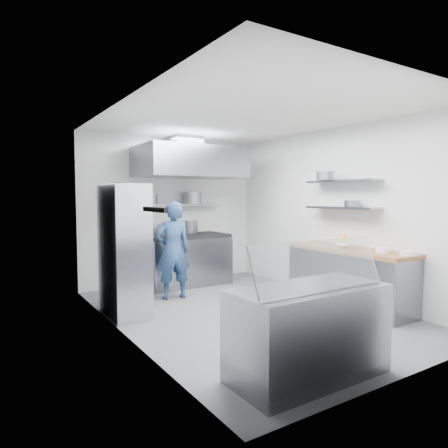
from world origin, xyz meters
TOP-DOWN VIEW (x-y plane):
  - floor at (0.00, 0.00)m, footprint 5.00×5.00m
  - ceiling at (0.00, 0.00)m, footprint 5.00×5.00m
  - wall_back at (0.00, 2.50)m, footprint 3.60×2.80m
  - wall_front at (0.00, -2.50)m, footprint 3.60×2.80m
  - wall_left at (-1.80, 0.00)m, footprint 2.80×5.00m
  - wall_right at (1.80, 0.00)m, footprint 2.80×5.00m
  - gas_range at (0.10, 2.10)m, footprint 1.60×0.80m
  - cooktop at (0.10, 2.10)m, footprint 1.57×0.78m
  - stock_pot_left at (-0.28, 2.24)m, footprint 0.28×0.28m
  - stock_pot_mid at (0.32, 2.40)m, footprint 0.36×0.36m
  - over_range_shelf at (0.10, 2.34)m, footprint 1.60×0.30m
  - shelf_pot_a at (-0.50, 2.39)m, footprint 0.29×0.29m
  - shelf_pot_b at (0.33, 2.25)m, footprint 0.33×0.33m
  - extractor_hood at (0.10, 1.93)m, footprint 1.90×1.15m
  - hood_duct at (0.10, 2.15)m, footprint 0.55×0.55m
  - red_firebox at (-1.25, 2.44)m, footprint 0.22×0.10m
  - chef at (-0.56, 1.28)m, footprint 0.63×0.47m
  - wire_rack at (-1.53, 0.81)m, footprint 0.50×0.90m
  - rack_bin_a at (-1.53, 1.07)m, footprint 0.17×0.21m
  - rack_bin_b at (-1.53, 1.47)m, footprint 0.15×0.19m
  - rack_jar at (-1.48, 1.21)m, footprint 0.10×0.10m
  - knife_strip at (-1.78, -0.90)m, footprint 0.04×0.55m
  - prep_counter_base at (1.48, -0.60)m, footprint 0.62×2.00m
  - prep_counter_top at (1.48, -0.60)m, footprint 0.65×2.04m
  - plate_stack_a at (1.59, -1.52)m, footprint 0.26×0.26m
  - plate_stack_b at (1.49, -1.17)m, footprint 0.20×0.20m
  - copper_pan at (1.38, -0.74)m, footprint 0.16×0.16m
  - squeeze_bottle at (1.62, -0.37)m, footprint 0.06×0.06m
  - mixing_bowl at (1.39, -0.56)m, footprint 0.31×0.31m
  - wall_shelf_lower at (1.64, -0.30)m, footprint 0.30×1.30m
  - wall_shelf_upper at (1.64, -0.30)m, footprint 0.30×1.30m
  - shelf_pot_c at (1.62, -0.52)m, footprint 0.24×0.24m
  - shelf_pot_d at (1.49, -0.08)m, footprint 0.28×0.28m
  - display_case at (-0.72, -2.00)m, footprint 1.50×0.70m
  - display_glass at (-0.72, -2.12)m, footprint 1.47×0.19m

SIDE VIEW (x-z plane):
  - floor at x=0.00m, z-range 0.00..0.00m
  - prep_counter_base at x=1.48m, z-range 0.00..0.84m
  - display_case at x=-0.72m, z-range 0.00..0.85m
  - gas_range at x=0.10m, z-range 0.00..0.90m
  - chef at x=-0.56m, z-range 0.00..1.60m
  - rack_bin_a at x=-1.53m, z-range 0.71..0.89m
  - prep_counter_top at x=1.48m, z-range 0.84..0.90m
  - wire_rack at x=-1.53m, z-range 0.00..1.85m
  - mixing_bowl at x=1.39m, z-range 0.90..0.96m
  - cooktop at x=0.10m, z-range 0.90..0.96m
  - plate_stack_a at x=1.59m, z-range 0.90..0.96m
  - plate_stack_b at x=1.49m, z-range 0.90..0.96m
  - copper_pan at x=1.38m, z-range 0.90..0.96m
  - squeeze_bottle at x=1.62m, z-range 0.90..1.08m
  - stock_pot_left at x=-0.28m, z-range 0.96..1.16m
  - display_glass at x=-0.72m, z-range 0.86..1.28m
  - stock_pot_mid at x=0.32m, z-range 0.96..1.20m
  - rack_bin_b at x=-1.53m, z-range 1.21..1.39m
  - wall_back at x=0.00m, z-range 1.39..1.41m
  - wall_front at x=0.00m, z-range 1.39..1.41m
  - wall_left at x=-1.80m, z-range 1.39..1.41m
  - wall_right at x=1.80m, z-range 1.39..1.41m
  - red_firebox at x=-1.25m, z-range 1.29..1.55m
  - wall_shelf_lower at x=1.64m, z-range 1.48..1.52m
  - over_range_shelf at x=0.10m, z-range 1.50..1.54m
  - knife_strip at x=-1.78m, z-range 1.53..1.57m
  - shelf_pot_c at x=1.62m, z-range 1.52..1.62m
  - shelf_pot_a at x=-0.50m, z-range 1.54..1.72m
  - shelf_pot_b at x=0.33m, z-range 1.54..1.76m
  - rack_jar at x=-1.48m, z-range 1.71..1.89m
  - wall_shelf_upper at x=1.64m, z-range 1.90..1.94m
  - shelf_pot_d at x=1.49m, z-range 1.94..2.08m
  - extractor_hood at x=0.10m, z-range 2.02..2.57m
  - hood_duct at x=0.10m, z-range 2.56..2.80m
  - ceiling at x=0.00m, z-range 2.80..2.80m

